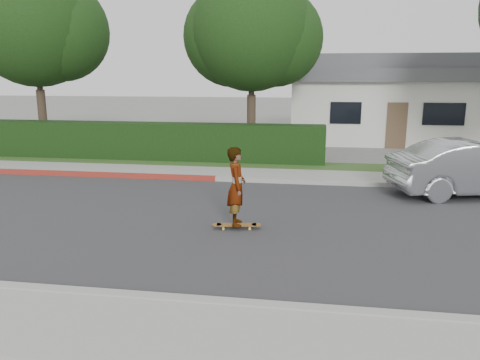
{
  "coord_description": "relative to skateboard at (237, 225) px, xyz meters",
  "views": [
    {
      "loc": [
        3.99,
        -10.19,
        3.33
      ],
      "look_at": [
        2.42,
        -0.0,
        1.0
      ],
      "focal_mm": 35.0,
      "sensor_mm": 36.0,
      "label": 1
    }
  ],
  "objects": [
    {
      "name": "hedge",
      "position": [
        -5.42,
        7.7,
        0.66
      ],
      "size": [
        15.0,
        1.0,
        1.5
      ],
      "primitive_type": "cube",
      "color": "black",
      "rests_on": "ground"
    },
    {
      "name": "tree_left",
      "position": [
        -9.93,
        9.19,
        5.17
      ],
      "size": [
        5.99,
        5.21,
        8.0
      ],
      "color": "#33261C",
      "rests_on": "ground"
    },
    {
      "name": "planting_strip",
      "position": [
        -2.42,
        7.1,
        -0.04
      ],
      "size": [
        60.0,
        1.6,
        0.1
      ],
      "primitive_type": "cube",
      "color": "#2D4C1E",
      "rests_on": "ground"
    },
    {
      "name": "curb_far",
      "position": [
        -2.42,
        4.6,
        -0.02
      ],
      "size": [
        60.0,
        0.2,
        0.15
      ],
      "primitive_type": "cube",
      "color": "#9E9E99",
      "rests_on": "ground"
    },
    {
      "name": "curb_red_section",
      "position": [
        -7.42,
        4.6,
        -0.02
      ],
      "size": [
        12.0,
        0.21,
        0.15
      ],
      "primitive_type": "cube",
      "color": "maroon",
      "rests_on": "ground"
    },
    {
      "name": "road",
      "position": [
        -2.42,
        0.5,
        -0.09
      ],
      "size": [
        60.0,
        8.0,
        0.01
      ],
      "primitive_type": "cube",
      "color": "#2D2D30",
      "rests_on": "ground"
    },
    {
      "name": "skateboarder",
      "position": [
        0.0,
        0.0,
        0.87
      ],
      "size": [
        0.51,
        0.69,
        1.72
      ],
      "primitive_type": "imported",
      "rotation": [
        0.0,
        0.0,
        1.74
      ],
      "color": "white",
      "rests_on": "skateboard"
    },
    {
      "name": "tree_center",
      "position": [
        -0.93,
        9.69,
        4.81
      ],
      "size": [
        5.66,
        4.84,
        7.44
      ],
      "color": "#33261C",
      "rests_on": "ground"
    },
    {
      "name": "ground",
      "position": [
        -2.42,
        0.5,
        -0.09
      ],
      "size": [
        120.0,
        120.0,
        0.0
      ],
      "primitive_type": "plane",
      "color": "slate",
      "rests_on": "ground"
    },
    {
      "name": "sidewalk_near",
      "position": [
        -2.42,
        -4.5,
        -0.03
      ],
      "size": [
        60.0,
        1.6,
        0.12
      ],
      "primitive_type": "cube",
      "color": "gray",
      "rests_on": "ground"
    },
    {
      "name": "curb_near",
      "position": [
        -2.42,
        -3.6,
        -0.02
      ],
      "size": [
        60.0,
        0.2,
        0.15
      ],
      "primitive_type": "cube",
      "color": "#9E9E99",
      "rests_on": "ground"
    },
    {
      "name": "car_silver",
      "position": [
        6.13,
        3.93,
        0.68
      ],
      "size": [
        4.96,
        2.72,
        1.55
      ],
      "primitive_type": "imported",
      "rotation": [
        0.0,
        0.0,
        1.81
      ],
      "color": "#A3A4AA",
      "rests_on": "ground"
    },
    {
      "name": "house",
      "position": [
        5.58,
        16.5,
        2.0
      ],
      "size": [
        10.6,
        8.6,
        4.3
      ],
      "color": "beige",
      "rests_on": "ground"
    },
    {
      "name": "skateboard",
      "position": [
        0.0,
        0.0,
        0.0
      ],
      "size": [
        1.1,
        0.37,
        0.1
      ],
      "rotation": [
        0.0,
        0.0,
        0.15
      ],
      "color": "gold",
      "rests_on": "ground"
    },
    {
      "name": "sidewalk_far",
      "position": [
        -2.42,
        5.5,
        -0.03
      ],
      "size": [
        60.0,
        1.6,
        0.12
      ],
      "primitive_type": "cube",
      "color": "gray",
      "rests_on": "ground"
    }
  ]
}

